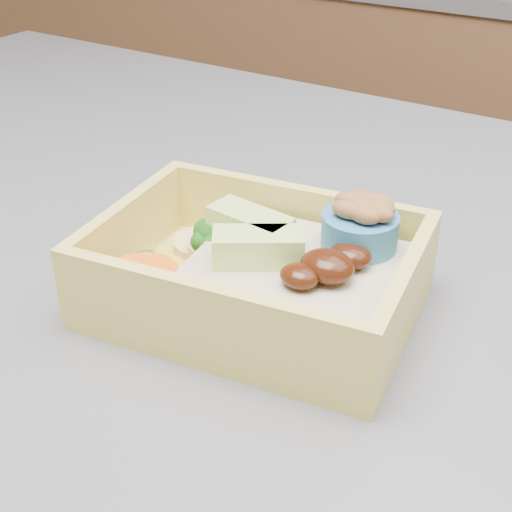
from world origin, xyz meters
The scene contains 1 object.
bento_box centered at (0.10, -0.12, 0.95)m, with size 0.22×0.17×0.07m.
Camera 1 is at (0.30, -0.45, 1.19)m, focal length 50.00 mm.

